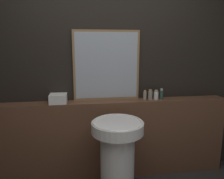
{
  "coord_description": "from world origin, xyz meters",
  "views": [
    {
      "loc": [
        -0.33,
        -0.89,
        1.54
      ],
      "look_at": [
        0.01,
        1.41,
        1.08
      ],
      "focal_mm": 35.0,
      "sensor_mm": 36.0,
      "label": 1
    }
  ],
  "objects_px": {
    "towel_stack": "(58,99)",
    "pedestal_sink": "(117,156)",
    "mirror": "(107,66)",
    "shampoo_bottle": "(145,95)",
    "body_wash_bottle": "(161,94)",
    "lotion_bottle": "(156,95)",
    "conditioner_bottle": "(150,95)"
  },
  "relations": [
    {
      "from": "towel_stack",
      "to": "shampoo_bottle",
      "type": "bearing_deg",
      "value": 0.0
    },
    {
      "from": "mirror",
      "to": "shampoo_bottle",
      "type": "bearing_deg",
      "value": -10.25
    },
    {
      "from": "lotion_bottle",
      "to": "towel_stack",
      "type": "bearing_deg",
      "value": 180.0
    },
    {
      "from": "mirror",
      "to": "lotion_bottle",
      "type": "relative_size",
      "value": 7.1
    },
    {
      "from": "pedestal_sink",
      "to": "lotion_bottle",
      "type": "height_order",
      "value": "lotion_bottle"
    },
    {
      "from": "shampoo_bottle",
      "to": "conditioner_bottle",
      "type": "bearing_deg",
      "value": 0.0
    },
    {
      "from": "mirror",
      "to": "shampoo_bottle",
      "type": "relative_size",
      "value": 7.14
    },
    {
      "from": "pedestal_sink",
      "to": "body_wash_bottle",
      "type": "distance_m",
      "value": 0.91
    },
    {
      "from": "conditioner_bottle",
      "to": "pedestal_sink",
      "type": "bearing_deg",
      "value": -135.2
    },
    {
      "from": "mirror",
      "to": "shampoo_bottle",
      "type": "height_order",
      "value": "mirror"
    },
    {
      "from": "pedestal_sink",
      "to": "towel_stack",
      "type": "height_order",
      "value": "towel_stack"
    },
    {
      "from": "mirror",
      "to": "conditioner_bottle",
      "type": "height_order",
      "value": "mirror"
    },
    {
      "from": "towel_stack",
      "to": "body_wash_bottle",
      "type": "relative_size",
      "value": 1.45
    },
    {
      "from": "mirror",
      "to": "towel_stack",
      "type": "bearing_deg",
      "value": -171.75
    },
    {
      "from": "mirror",
      "to": "pedestal_sink",
      "type": "bearing_deg",
      "value": -86.12
    },
    {
      "from": "lotion_bottle",
      "to": "body_wash_bottle",
      "type": "distance_m",
      "value": 0.07
    },
    {
      "from": "body_wash_bottle",
      "to": "mirror",
      "type": "bearing_deg",
      "value": 172.94
    },
    {
      "from": "towel_stack",
      "to": "shampoo_bottle",
      "type": "xyz_separation_m",
      "value": [
        0.99,
        0.0,
        0.0
      ]
    },
    {
      "from": "pedestal_sink",
      "to": "shampoo_bottle",
      "type": "height_order",
      "value": "shampoo_bottle"
    },
    {
      "from": "mirror",
      "to": "shampoo_bottle",
      "type": "xyz_separation_m",
      "value": [
        0.44,
        -0.08,
        -0.35
      ]
    },
    {
      "from": "shampoo_bottle",
      "to": "towel_stack",
      "type": "bearing_deg",
      "value": 180.0
    },
    {
      "from": "shampoo_bottle",
      "to": "body_wash_bottle",
      "type": "bearing_deg",
      "value": 0.0
    },
    {
      "from": "pedestal_sink",
      "to": "shampoo_bottle",
      "type": "distance_m",
      "value": 0.79
    },
    {
      "from": "mirror",
      "to": "towel_stack",
      "type": "distance_m",
      "value": 0.65
    },
    {
      "from": "towel_stack",
      "to": "pedestal_sink",
      "type": "bearing_deg",
      "value": -38.42
    },
    {
      "from": "mirror",
      "to": "body_wash_bottle",
      "type": "relative_size",
      "value": 6.19
    },
    {
      "from": "pedestal_sink",
      "to": "body_wash_bottle",
      "type": "relative_size",
      "value": 6.59
    },
    {
      "from": "pedestal_sink",
      "to": "mirror",
      "type": "distance_m",
      "value": 1.0
    },
    {
      "from": "towel_stack",
      "to": "lotion_bottle",
      "type": "height_order",
      "value": "lotion_bottle"
    },
    {
      "from": "conditioner_bottle",
      "to": "body_wash_bottle",
      "type": "distance_m",
      "value": 0.14
    },
    {
      "from": "lotion_bottle",
      "to": "shampoo_bottle",
      "type": "bearing_deg",
      "value": 180.0
    },
    {
      "from": "mirror",
      "to": "body_wash_bottle",
      "type": "xyz_separation_m",
      "value": [
        0.64,
        -0.08,
        -0.34
      ]
    }
  ]
}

